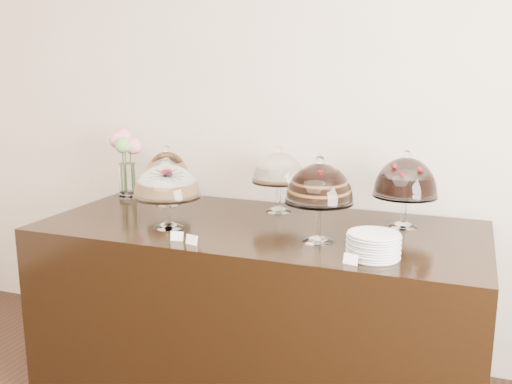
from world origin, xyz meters
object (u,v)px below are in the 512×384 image
(cake_stand_fruit_tart, at_px, (167,169))
(flower_vase, at_px, (126,156))
(cake_stand_choco_layer, at_px, (319,186))
(cake_stand_sugar_sponge, at_px, (167,184))
(cake_stand_dark_choco, at_px, (405,180))
(plate_stack, at_px, (373,245))
(cake_stand_cheesecake, at_px, (279,170))
(display_counter, at_px, (259,308))

(cake_stand_fruit_tart, xyz_separation_m, flower_vase, (-0.33, 0.09, 0.05))
(cake_stand_choco_layer, bearing_deg, cake_stand_sugar_sponge, -177.22)
(cake_stand_sugar_sponge, relative_size, cake_stand_dark_choco, 0.91)
(cake_stand_choco_layer, xyz_separation_m, flower_vase, (-1.32, 0.47, -0.01))
(flower_vase, height_order, plate_stack, flower_vase)
(cake_stand_cheesecake, height_order, flower_vase, flower_vase)
(flower_vase, distance_m, plate_stack, 1.72)
(display_counter, bearing_deg, cake_stand_fruit_tart, 160.98)
(cake_stand_choco_layer, relative_size, plate_stack, 1.80)
(cake_stand_sugar_sponge, xyz_separation_m, cake_stand_fruit_tart, (-0.24, 0.42, -0.01))
(cake_stand_dark_choco, distance_m, plate_stack, 0.57)
(display_counter, xyz_separation_m, cake_stand_fruit_tart, (-0.65, 0.22, 0.66))
(cake_stand_cheesecake, relative_size, cake_stand_dark_choco, 0.95)
(display_counter, bearing_deg, cake_stand_sugar_sponge, -154.13)
(cake_stand_cheesecake, distance_m, cake_stand_fruit_tart, 0.65)
(display_counter, xyz_separation_m, cake_stand_cheesecake, (-0.00, 0.30, 0.68))
(display_counter, relative_size, cake_stand_cheesecake, 6.05)
(cake_stand_cheesecake, xyz_separation_m, cake_stand_dark_choco, (0.68, -0.07, 0.01))
(cake_stand_sugar_sponge, height_order, cake_stand_cheesecake, cake_stand_cheesecake)
(display_counter, distance_m, plate_stack, 0.85)
(cake_stand_dark_choco, height_order, flower_vase, flower_vase)
(cake_stand_sugar_sponge, relative_size, flower_vase, 0.84)
(cake_stand_dark_choco, bearing_deg, display_counter, -161.35)
(cake_stand_choco_layer, height_order, cake_stand_dark_choco, cake_stand_choco_layer)
(cake_stand_cheesecake, distance_m, flower_vase, 0.98)
(cake_stand_cheesecake, bearing_deg, cake_stand_choco_layer, -53.06)
(cake_stand_sugar_sponge, xyz_separation_m, cake_stand_choco_layer, (0.76, 0.04, 0.04))
(display_counter, height_order, plate_stack, plate_stack)
(display_counter, xyz_separation_m, flower_vase, (-0.98, 0.31, 0.70))
(cake_stand_cheesecake, distance_m, plate_stack, 0.89)
(display_counter, distance_m, flower_vase, 1.24)
(cake_stand_sugar_sponge, height_order, plate_stack, cake_stand_sugar_sponge)
(plate_stack, bearing_deg, cake_stand_fruit_tart, 157.39)
(cake_stand_dark_choco, height_order, plate_stack, cake_stand_dark_choco)
(display_counter, distance_m, cake_stand_dark_choco, 0.99)
(cake_stand_choco_layer, xyz_separation_m, cake_stand_dark_choco, (0.33, 0.39, -0.02))
(display_counter, relative_size, cake_stand_dark_choco, 5.74)
(plate_stack, bearing_deg, cake_stand_cheesecake, 135.70)
(display_counter, distance_m, cake_stand_sugar_sponge, 0.81)
(cake_stand_cheesecake, bearing_deg, cake_stand_sugar_sponge, -129.18)
(cake_stand_sugar_sponge, bearing_deg, display_counter, 25.87)
(cake_stand_dark_choco, distance_m, cake_stand_fruit_tart, 1.33)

